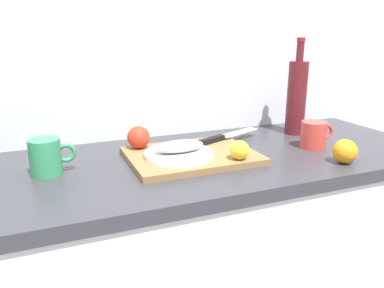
{
  "coord_description": "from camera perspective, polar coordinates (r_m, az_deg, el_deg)",
  "views": [
    {
      "loc": [
        -0.27,
        -1.05,
        1.29
      ],
      "look_at": [
        0.16,
        -0.0,
        0.95
      ],
      "focal_mm": 35.42,
      "sensor_mm": 36.0,
      "label": 1
    }
  ],
  "objects": [
    {
      "name": "back_wall",
      "position": [
        1.4,
        -11.52,
        14.76
      ],
      "size": [
        3.2,
        0.05,
        2.5
      ],
      "primitive_type": "cube",
      "color": "silver",
      "rests_on": "ground_plane"
    },
    {
      "name": "cutting_board",
      "position": [
        1.19,
        0.0,
        -1.84
      ],
      "size": [
        0.39,
        0.3,
        0.02
      ],
      "primitive_type": "cube",
      "color": "olive",
      "rests_on": "kitchen_counter"
    },
    {
      "name": "white_plate",
      "position": [
        1.15,
        -1.97,
        -1.56
      ],
      "size": [
        0.21,
        0.21,
        0.01
      ],
      "primitive_type": "cylinder",
      "color": "white",
      "rests_on": "cutting_board"
    },
    {
      "name": "fish_fillet",
      "position": [
        1.15,
        -1.99,
        -0.35
      ],
      "size": [
        0.16,
        0.07,
        0.04
      ],
      "primitive_type": "ellipsoid",
      "color": "#999E99",
      "rests_on": "white_plate"
    },
    {
      "name": "chef_knife",
      "position": [
        1.34,
        4.59,
        1.05
      ],
      "size": [
        0.28,
        0.13,
        0.02
      ],
      "rotation": [
        0.0,
        0.0,
        0.38
      ],
      "color": "silver",
      "rests_on": "cutting_board"
    },
    {
      "name": "lemon_0",
      "position": [
        1.13,
        7.18,
        -0.89
      ],
      "size": [
        0.06,
        0.06,
        0.06
      ],
      "primitive_type": "sphere",
      "color": "yellow",
      "rests_on": "cutting_board"
    },
    {
      "name": "tomato_0",
      "position": [
        1.24,
        -8.06,
        1.01
      ],
      "size": [
        0.07,
        0.07,
        0.07
      ],
      "primitive_type": "sphere",
      "color": "red",
      "rests_on": "cutting_board"
    },
    {
      "name": "wine_bottle",
      "position": [
        1.52,
        15.48,
        6.95
      ],
      "size": [
        0.07,
        0.07,
        0.37
      ],
      "color": "#59191E",
      "rests_on": "kitchen_counter"
    },
    {
      "name": "coffee_mug_0",
      "position": [
        1.13,
        -21.08,
        -1.8
      ],
      "size": [
        0.13,
        0.09,
        0.1
      ],
      "color": "#338C59",
      "rests_on": "kitchen_counter"
    },
    {
      "name": "coffee_mug_2",
      "position": [
        1.37,
        17.91,
        1.35
      ],
      "size": [
        0.13,
        0.09,
        0.09
      ],
      "color": "#CC3F38",
      "rests_on": "kitchen_counter"
    },
    {
      "name": "orange_0",
      "position": [
        1.24,
        22.06,
        -1.04
      ],
      "size": [
        0.07,
        0.07,
        0.07
      ],
      "primitive_type": "sphere",
      "color": "orange",
      "rests_on": "kitchen_counter"
    }
  ]
}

